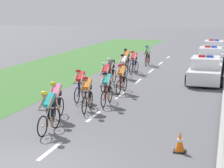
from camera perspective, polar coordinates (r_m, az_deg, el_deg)
grass_verge at (r=25.98m, az=-10.67°, el=1.40°), size 7.00×60.00×0.01m
lane_markings_centre at (r=21.27m, az=2.60°, el=-0.53°), size 0.14×29.60×0.01m
cyclist_lead at (r=13.66m, az=-9.20°, el=-3.81°), size 0.42×1.72×1.56m
cyclist_second at (r=15.29m, az=-8.11°, el=-2.19°), size 0.44×1.72×1.56m
cyclist_third at (r=16.35m, az=-3.63°, el=-1.25°), size 0.45×1.72×1.56m
cyclist_fourth at (r=18.18m, az=-4.63°, el=-0.01°), size 0.42×1.72×1.56m
cyclist_fifth at (r=17.37m, az=-0.78°, el=-0.50°), size 0.42×1.72×1.56m
cyclist_sixth at (r=20.36m, az=-0.91°, el=1.20°), size 0.42×1.72×1.56m
cyclist_seventh at (r=19.85m, az=1.40°, el=0.95°), size 0.43×1.72×1.56m
cyclist_eighth at (r=24.05m, az=1.70°, el=2.71°), size 0.43×1.72×1.56m
cyclist_ninth at (r=22.16m, az=-0.17°, el=2.00°), size 0.43×1.72×1.56m
cyclist_tenth at (r=25.90m, az=3.19°, el=3.29°), size 0.46×1.72×1.56m
cyclist_eleventh at (r=27.27m, az=2.14°, el=3.69°), size 0.44×1.72×1.56m
cyclist_twelfth at (r=29.63m, az=5.16°, el=4.23°), size 0.42×1.72×1.56m
police_car_nearest at (r=23.32m, az=13.41°, el=1.89°), size 2.00×4.40×1.59m
police_car_second at (r=29.20m, az=14.09°, el=3.64°), size 2.00×4.40×1.59m
police_car_third at (r=35.27m, az=14.55°, el=4.83°), size 2.11×4.46×1.59m
traffic_cone_near at (r=12.00m, az=9.84°, el=-8.30°), size 0.36×0.36×0.64m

